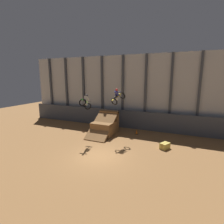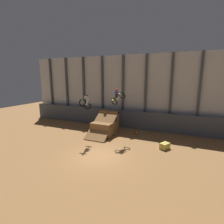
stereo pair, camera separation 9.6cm
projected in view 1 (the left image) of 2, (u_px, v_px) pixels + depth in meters
ground_plane at (99, 156)px, 14.67m from camera, size 60.00×60.00×0.00m
arena_back_wall at (134, 92)px, 22.70m from camera, size 32.00×0.40×9.36m
lower_barrier at (131, 120)px, 22.50m from camera, size 31.36×0.20×2.32m
dirt_ramp at (105, 126)px, 20.45m from camera, size 2.41×4.22×2.67m
rider_bike_left_air at (86, 102)px, 17.42m from camera, size 0.97×1.77×1.66m
rider_bike_right_air at (118, 97)px, 17.49m from camera, size 1.15×1.90×1.66m
traffic_cone_near_ramp at (137, 132)px, 20.36m from camera, size 0.36×0.36×0.58m
hay_bale_trackside at (165, 146)px, 16.19m from camera, size 0.94×1.07×0.57m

